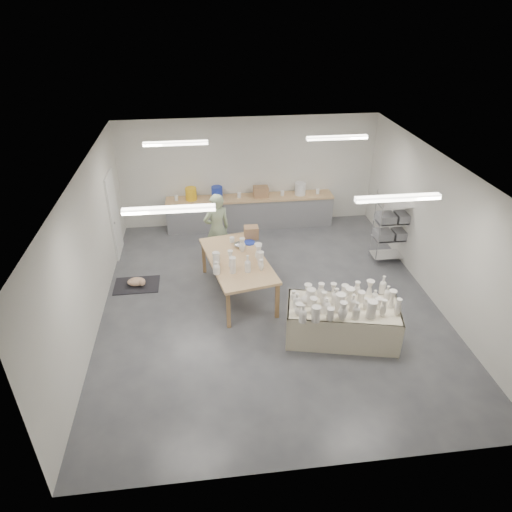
{
  "coord_description": "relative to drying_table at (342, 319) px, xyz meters",
  "views": [
    {
      "loc": [
        -1.27,
        -7.91,
        5.78
      ],
      "look_at": [
        -0.27,
        0.18,
        1.05
      ],
      "focal_mm": 32.0,
      "sensor_mm": 36.0,
      "label": 1
    }
  ],
  "objects": [
    {
      "name": "drying_table",
      "position": [
        0.0,
        0.0,
        0.0
      ],
      "size": [
        2.24,
        1.43,
        1.1
      ],
      "rotation": [
        0.0,
        0.0,
        -0.22
      ],
      "color": "olive",
      "rests_on": "ground"
    },
    {
      "name": "potter",
      "position": [
        -2.18,
        3.16,
        0.46
      ],
      "size": [
        0.76,
        0.62,
        1.79
      ],
      "primitive_type": "imported",
      "rotation": [
        0.0,
        0.0,
        3.47
      ],
      "color": "#97AC85",
      "rests_on": "ground"
    },
    {
      "name": "back_counter",
      "position": [
        -1.18,
        5.01,
        0.05
      ],
      "size": [
        4.6,
        0.6,
        1.24
      ],
      "color": "tan",
      "rests_on": "ground"
    },
    {
      "name": "red_stool",
      "position": [
        -2.18,
        3.43,
        -0.16
      ],
      "size": [
        0.38,
        0.38,
        0.31
      ],
      "rotation": [
        0.0,
        0.0,
        0.18
      ],
      "color": "#B2192E",
      "rests_on": "ground"
    },
    {
      "name": "wire_shelf",
      "position": [
        2.03,
        2.73,
        0.48
      ],
      "size": [
        0.88,
        0.48,
        1.8
      ],
      "color": "silver",
      "rests_on": "ground"
    },
    {
      "name": "cat",
      "position": [
        -4.06,
        2.31,
        -0.33
      ],
      "size": [
        0.42,
        0.32,
        0.17
      ],
      "rotation": [
        0.0,
        0.0,
        -0.1
      ],
      "color": "white",
      "rests_on": "rug"
    },
    {
      "name": "room",
      "position": [
        -1.28,
        1.41,
        1.62
      ],
      "size": [
        8.0,
        8.02,
        3.0
      ],
      "color": "#424449",
      "rests_on": "ground"
    },
    {
      "name": "work_table",
      "position": [
        -1.76,
        1.79,
        0.44
      ],
      "size": [
        1.59,
        2.5,
        1.25
      ],
      "rotation": [
        0.0,
        0.0,
        0.2
      ],
      "color": "tan",
      "rests_on": "ground"
    },
    {
      "name": "rug",
      "position": [
        -4.07,
        2.32,
        -0.42
      ],
      "size": [
        1.0,
        0.7,
        0.02
      ],
      "primitive_type": "cube",
      "color": "black",
      "rests_on": "ground"
    }
  ]
}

